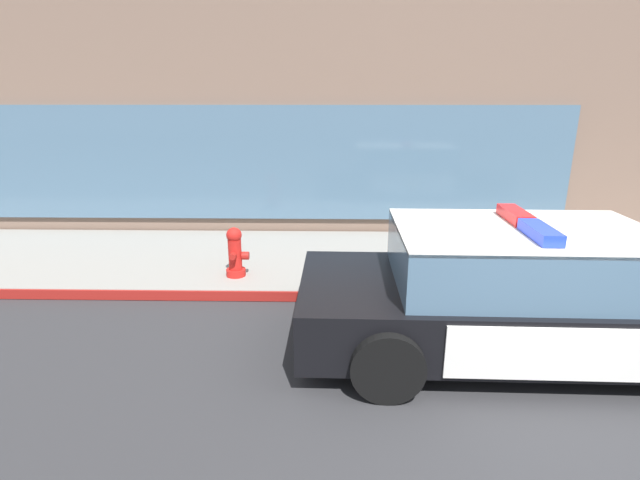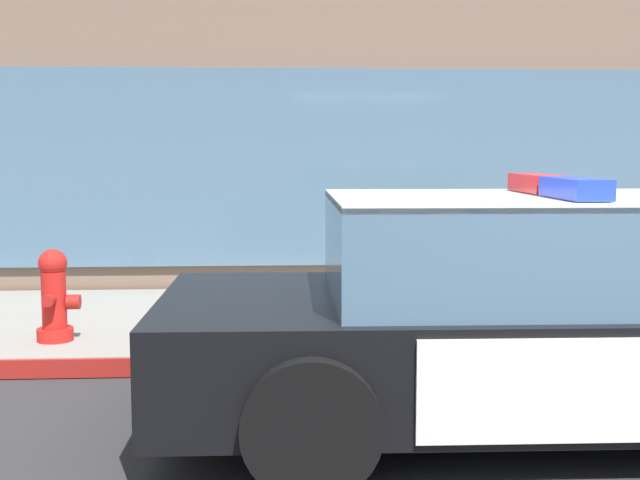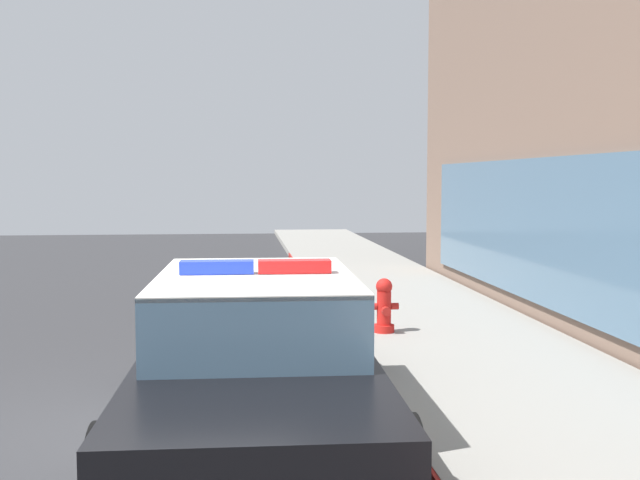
{
  "view_description": "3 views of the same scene",
  "coord_description": "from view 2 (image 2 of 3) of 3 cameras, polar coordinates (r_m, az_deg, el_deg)",
  "views": [
    {
      "loc": [
        -1.92,
        -3.85,
        2.68
      ],
      "look_at": [
        -2.04,
        1.55,
        1.01
      ],
      "focal_mm": 26.56,
      "sensor_mm": 36.0,
      "label": 1
    },
    {
      "loc": [
        -1.58,
        -3.89,
        1.65
      ],
      "look_at": [
        -1.21,
        2.38,
        0.95
      ],
      "focal_mm": 46.12,
      "sensor_mm": 36.0,
      "label": 2
    },
    {
      "loc": [
        6.66,
        0.66,
        2.2
      ],
      "look_at": [
        -2.25,
        1.59,
        1.48
      ],
      "focal_mm": 42.86,
      "sensor_mm": 36.0,
      "label": 3
    }
  ],
  "objects": [
    {
      "name": "ground",
      "position": [
        4.51,
        18.05,
        -15.46
      ],
      "size": [
        48.0,
        48.0,
        0.0
      ],
      "primitive_type": "plane",
      "color": "#303033"
    },
    {
      "name": "fire_hydrant",
      "position": [
        6.77,
        -17.94,
        -3.75
      ],
      "size": [
        0.34,
        0.39,
        0.73
      ],
      "color": "red",
      "rests_on": "sidewalk"
    },
    {
      "name": "police_cruiser",
      "position": [
        5.1,
        17.21,
        -4.93
      ],
      "size": [
        5.01,
        2.15,
        1.49
      ],
      "rotation": [
        0.0,
        0.0,
        -0.02
      ],
      "color": "black",
      "rests_on": "ground"
    },
    {
      "name": "curb_red_paint",
      "position": [
        6.29,
        11.38,
        -8.3
      ],
      "size": [
        28.8,
        0.04,
        0.14
      ],
      "primitive_type": "cube",
      "color": "maroon",
      "rests_on": "ground"
    },
    {
      "name": "sidewalk",
      "position": [
        7.69,
        8.58,
        -5.57
      ],
      "size": [
        48.0,
        2.91,
        0.15
      ],
      "primitive_type": "cube",
      "color": "gray",
      "rests_on": "ground"
    }
  ]
}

